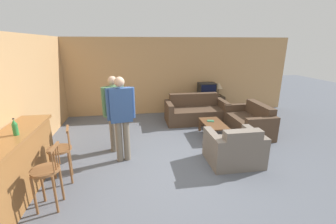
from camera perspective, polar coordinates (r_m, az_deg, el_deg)
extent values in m
plane|color=#565B66|center=(4.80, 3.11, -12.96)|extent=(24.00, 24.00, 0.00)
cube|color=tan|center=(7.86, -2.40, 8.98)|extent=(9.40, 0.08, 2.60)
cube|color=tan|center=(5.94, -31.07, 3.94)|extent=(0.08, 8.67, 2.60)
cube|color=brown|center=(4.39, -34.39, -11.87)|extent=(0.47, 2.16, 0.99)
cube|color=brown|center=(4.19, -35.57, -5.54)|extent=(0.55, 2.22, 0.05)
cylinder|color=brown|center=(3.81, -28.75, -12.82)|extent=(0.41, 0.41, 0.04)
cylinder|color=brown|center=(4.13, -29.28, -15.76)|extent=(0.04, 0.04, 0.61)
cylinder|color=brown|center=(3.92, -30.80, -17.91)|extent=(0.04, 0.04, 0.61)
cylinder|color=brown|center=(4.03, -25.41, -15.99)|extent=(0.04, 0.04, 0.61)
cylinder|color=brown|center=(3.81, -26.70, -18.24)|extent=(0.04, 0.04, 0.61)
cylinder|color=brown|center=(3.77, -26.04, -9.66)|extent=(0.02, 0.02, 0.32)
cylinder|color=brown|center=(3.70, -26.42, -10.20)|extent=(0.02, 0.02, 0.32)
cylinder|color=brown|center=(3.64, -26.81, -10.77)|extent=(0.02, 0.02, 0.32)
cylinder|color=brown|center=(3.57, -27.22, -11.36)|extent=(0.02, 0.02, 0.32)
cube|color=brown|center=(3.60, -26.98, -8.01)|extent=(0.05, 0.34, 0.04)
cylinder|color=brown|center=(4.39, -25.88, -8.48)|extent=(0.48, 0.48, 0.04)
cylinder|color=brown|center=(4.67, -27.03, -11.58)|extent=(0.04, 0.04, 0.61)
cylinder|color=brown|center=(4.42, -27.28, -13.26)|extent=(0.04, 0.04, 0.61)
cylinder|color=brown|center=(4.64, -23.51, -11.25)|extent=(0.04, 0.04, 0.61)
cylinder|color=brown|center=(4.39, -23.54, -12.92)|extent=(0.04, 0.04, 0.61)
cylinder|color=brown|center=(4.42, -23.89, -5.51)|extent=(0.02, 0.02, 0.32)
cylinder|color=brown|center=(4.34, -23.90, -5.90)|extent=(0.02, 0.02, 0.32)
cylinder|color=brown|center=(4.27, -23.92, -6.30)|extent=(0.02, 0.02, 0.32)
cylinder|color=brown|center=(4.19, -23.93, -6.71)|extent=(0.02, 0.02, 0.32)
cube|color=brown|center=(4.25, -24.19, -3.93)|extent=(0.11, 0.34, 0.04)
cube|color=#4C3828|center=(7.16, 7.12, -0.79)|extent=(1.58, 0.92, 0.45)
cube|color=#4C3828|center=(7.37, 6.49, 3.20)|extent=(1.58, 0.22, 0.40)
cube|color=#4C3828|center=(6.94, 0.25, -0.27)|extent=(0.16, 0.92, 0.67)
cube|color=#4C3828|center=(7.41, 13.62, 0.37)|extent=(0.16, 0.92, 0.67)
cube|color=#70665B|center=(4.95, 16.23, -9.73)|extent=(0.73, 0.88, 0.45)
cube|color=#70665B|center=(4.51, 18.41, -6.79)|extent=(0.73, 0.22, 0.38)
cube|color=#70665B|center=(5.10, 20.93, -8.05)|extent=(0.16, 0.88, 0.66)
cube|color=#70665B|center=(4.74, 11.36, -9.18)|extent=(0.16, 0.88, 0.66)
cube|color=#4C3828|center=(6.62, 19.59, -3.15)|extent=(0.85, 1.16, 0.45)
cube|color=#4C3828|center=(6.66, 22.32, 0.37)|extent=(0.22, 1.16, 0.37)
cube|color=#4C3828|center=(7.14, 17.20, -0.61)|extent=(0.85, 0.16, 0.65)
cube|color=#4C3828|center=(6.06, 22.60, -4.33)|extent=(0.85, 0.16, 0.65)
cube|color=brown|center=(6.05, 11.46, -2.87)|extent=(0.53, 0.98, 0.04)
cube|color=brown|center=(5.66, 10.76, -6.39)|extent=(0.06, 0.06, 0.35)
cube|color=brown|center=(5.82, 14.97, -6.01)|extent=(0.06, 0.06, 0.35)
cube|color=brown|center=(6.45, 8.10, -3.29)|extent=(0.06, 0.06, 0.35)
cube|color=brown|center=(6.59, 11.86, -3.03)|extent=(0.06, 0.06, 0.35)
cube|color=#2D2319|center=(8.07, 9.59, 1.83)|extent=(1.19, 0.55, 0.63)
cube|color=black|center=(7.95, 9.78, 5.65)|extent=(0.58, 0.42, 0.46)
cube|color=black|center=(7.75, 10.28, 5.34)|extent=(0.51, 0.01, 0.39)
cylinder|color=#2D7F3D|center=(4.17, -34.26, -3.70)|extent=(0.08, 0.08, 0.18)
cone|color=#2D7F3D|center=(4.13, -34.55, -2.03)|extent=(0.07, 0.07, 0.08)
cylinder|color=black|center=(4.12, -34.66, -1.42)|extent=(0.03, 0.03, 0.02)
cube|color=#33704C|center=(6.15, 10.76, -2.23)|extent=(0.21, 0.17, 0.02)
cylinder|color=brown|center=(8.14, 12.58, 4.17)|extent=(0.16, 0.16, 0.02)
cylinder|color=brown|center=(8.11, 12.64, 5.06)|extent=(0.03, 0.03, 0.23)
cone|color=tan|center=(8.07, 12.74, 6.60)|extent=(0.29, 0.29, 0.21)
cylinder|color=#756B5B|center=(5.27, -13.76, -5.46)|extent=(0.14, 0.14, 0.85)
cylinder|color=#756B5B|center=(5.37, -12.41, -4.97)|extent=(0.14, 0.14, 0.85)
cube|color=#4C754C|center=(5.09, -13.64, 2.73)|extent=(0.46, 0.45, 0.67)
cylinder|color=#4C754C|center=(4.94, -15.95, 2.44)|extent=(0.09, 0.09, 0.62)
cylinder|color=#4C754C|center=(5.24, -11.51, 3.57)|extent=(0.09, 0.09, 0.62)
sphere|color=tan|center=(5.00, -14.00, 7.75)|extent=(0.19, 0.19, 0.19)
cylinder|color=#756B5B|center=(4.82, -12.26, -7.35)|extent=(0.14, 0.14, 0.87)
cylinder|color=#756B5B|center=(4.84, -10.45, -7.16)|extent=(0.14, 0.14, 0.87)
cube|color=#335189|center=(4.57, -11.92, 1.73)|extent=(0.46, 0.25, 0.69)
cylinder|color=#335189|center=(4.54, -14.95, 1.79)|extent=(0.09, 0.09, 0.64)
cylinder|color=#335189|center=(4.60, -8.96, 2.34)|extent=(0.09, 0.09, 0.64)
sphere|color=tan|center=(4.47, -12.28, 7.50)|extent=(0.20, 0.20, 0.20)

